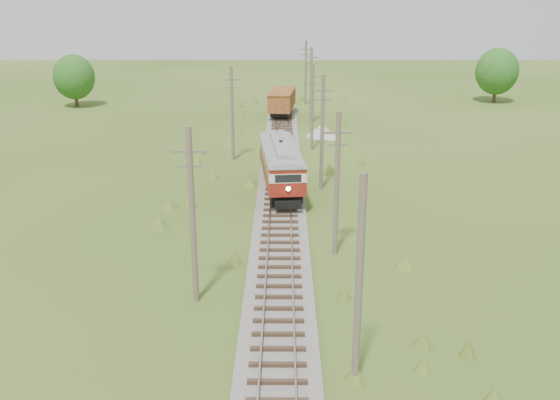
{
  "coord_description": "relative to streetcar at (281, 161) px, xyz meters",
  "views": [
    {
      "loc": [
        0.24,
        -16.4,
        14.94
      ],
      "look_at": [
        0.0,
        20.77,
        2.47
      ],
      "focal_mm": 40.0,
      "sensor_mm": 36.0,
      "label": 1
    }
  ],
  "objects": [
    {
      "name": "gondola",
      "position": [
        -0.0,
        30.65,
        -0.41
      ],
      "size": [
        3.54,
        8.62,
        2.79
      ],
      "rotation": [
        0.0,
        0.0,
        -0.1
      ],
      "color": "black",
      "rests_on": "ground"
    },
    {
      "name": "utility_pole_r_3",
      "position": [
        3.2,
        0.84,
        2.15
      ],
      "size": [
        1.6,
        0.3,
        9.0
      ],
      "color": "brown",
      "rests_on": "ground"
    },
    {
      "name": "utility_pole_l_a",
      "position": [
        -4.2,
        -18.16,
        2.15
      ],
      "size": [
        1.6,
        0.3,
        9.0
      ],
      "color": "brown",
      "rests_on": "ground"
    },
    {
      "name": "utility_pole_r_5",
      "position": [
        3.4,
        26.84,
        2.1
      ],
      "size": [
        1.6,
        0.3,
        8.9
      ],
      "color": "brown",
      "rests_on": "ground"
    },
    {
      "name": "utility_pole_r_6",
      "position": [
        3.2,
        39.84,
        2.0
      ],
      "size": [
        1.6,
        0.3,
        8.7
      ],
      "color": "brown",
      "rests_on": "ground"
    },
    {
      "name": "railbed_main",
      "position": [
        -0.0,
        3.84,
        -2.29
      ],
      "size": [
        3.6,
        96.0,
        0.57
      ],
      "color": "#605B54",
      "rests_on": "ground"
    },
    {
      "name": "utility_pole_r_1",
      "position": [
        3.1,
        -25.16,
        1.92
      ],
      "size": [
        0.3,
        0.3,
        8.8
      ],
      "color": "brown",
      "rests_on": "ground"
    },
    {
      "name": "utility_pole_l_b",
      "position": [
        -4.5,
        9.84,
        1.94
      ],
      "size": [
        1.6,
        0.3,
        8.6
      ],
      "color": "brown",
      "rests_on": "ground"
    },
    {
      "name": "utility_pole_r_2",
      "position": [
        3.3,
        -12.16,
        1.94
      ],
      "size": [
        1.6,
        0.3,
        8.6
      ],
      "color": "brown",
      "rests_on": "ground"
    },
    {
      "name": "streetcar",
      "position": [
        0.0,
        0.0,
        0.0
      ],
      "size": [
        3.73,
        11.59,
        5.24
      ],
      "rotation": [
        0.0,
        0.0,
        0.1
      ],
      "color": "black",
      "rests_on": "ground"
    },
    {
      "name": "tree_mid_a",
      "position": [
        -28.0,
        37.84,
        1.54
      ],
      "size": [
        5.46,
        5.46,
        7.03
      ],
      "color": "#38281C",
      "rests_on": "ground"
    },
    {
      "name": "utility_pole_r_4",
      "position": [
        3.0,
        13.84,
        1.84
      ],
      "size": [
        1.6,
        0.3,
        8.4
      ],
      "color": "brown",
      "rests_on": "ground"
    },
    {
      "name": "tree_mid_b",
      "position": [
        30.0,
        41.84,
        1.85
      ],
      "size": [
        5.88,
        5.88,
        7.57
      ],
      "color": "#38281C",
      "rests_on": "ground"
    },
    {
      "name": "gravel_pile",
      "position": [
        4.46,
        19.66,
        -1.87
      ],
      "size": [
        3.59,
        3.81,
        1.31
      ],
      "color": "gray",
      "rests_on": "ground"
    }
  ]
}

